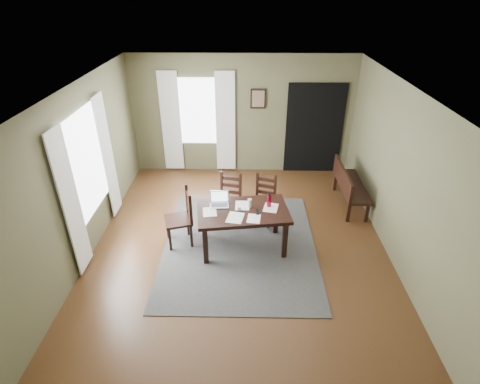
{
  "coord_description": "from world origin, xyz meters",
  "views": [
    {
      "loc": [
        0.1,
        -5.2,
        4.03
      ],
      "look_at": [
        0.0,
        0.3,
        0.9
      ],
      "focal_mm": 28.0,
      "sensor_mm": 36.0,
      "label": 1
    }
  ],
  "objects_px": {
    "chair_back_left": "(229,200)",
    "chair_back_right": "(264,200)",
    "bench": "(348,184)",
    "laptop": "(219,201)",
    "water_bottle": "(269,200)",
    "dining_table": "(243,215)",
    "chair_end": "(181,218)"
  },
  "relations": [
    {
      "from": "bench",
      "to": "laptop",
      "type": "bearing_deg",
      "value": 116.98
    },
    {
      "from": "dining_table",
      "to": "bench",
      "type": "distance_m",
      "value": 2.55
    },
    {
      "from": "chair_end",
      "to": "laptop",
      "type": "bearing_deg",
      "value": 78.0
    },
    {
      "from": "bench",
      "to": "laptop",
      "type": "distance_m",
      "value": 2.81
    },
    {
      "from": "bench",
      "to": "chair_end",
      "type": "bearing_deg",
      "value": 112.83
    },
    {
      "from": "bench",
      "to": "water_bottle",
      "type": "distance_m",
      "value": 2.16
    },
    {
      "from": "chair_back_left",
      "to": "bench",
      "type": "relative_size",
      "value": 0.67
    },
    {
      "from": "dining_table",
      "to": "chair_back_right",
      "type": "bearing_deg",
      "value": 57.05
    },
    {
      "from": "laptop",
      "to": "water_bottle",
      "type": "distance_m",
      "value": 0.83
    },
    {
      "from": "water_bottle",
      "to": "chair_back_right",
      "type": "bearing_deg",
      "value": 94.23
    },
    {
      "from": "dining_table",
      "to": "water_bottle",
      "type": "relative_size",
      "value": 6.39
    },
    {
      "from": "chair_back_left",
      "to": "laptop",
      "type": "xyz_separation_m",
      "value": [
        -0.13,
        -0.61,
        0.34
      ]
    },
    {
      "from": "bench",
      "to": "water_bottle",
      "type": "relative_size",
      "value": 5.76
    },
    {
      "from": "bench",
      "to": "chair_back_left",
      "type": "bearing_deg",
      "value": 105.59
    },
    {
      "from": "dining_table",
      "to": "chair_back_right",
      "type": "xyz_separation_m",
      "value": [
        0.38,
        0.81,
        -0.21
      ]
    },
    {
      "from": "chair_back_right",
      "to": "water_bottle",
      "type": "relative_size",
      "value": 3.71
    },
    {
      "from": "water_bottle",
      "to": "laptop",
      "type": "bearing_deg",
      "value": 176.21
    },
    {
      "from": "dining_table",
      "to": "laptop",
      "type": "xyz_separation_m",
      "value": [
        -0.39,
        0.18,
        0.15
      ]
    },
    {
      "from": "chair_back_right",
      "to": "bench",
      "type": "height_order",
      "value": "chair_back_right"
    },
    {
      "from": "dining_table",
      "to": "water_bottle",
      "type": "height_order",
      "value": "water_bottle"
    },
    {
      "from": "dining_table",
      "to": "chair_back_left",
      "type": "bearing_deg",
      "value": 100.89
    },
    {
      "from": "chair_end",
      "to": "bench",
      "type": "distance_m",
      "value": 3.41
    },
    {
      "from": "chair_back_left",
      "to": "laptop",
      "type": "bearing_deg",
      "value": -87.78
    },
    {
      "from": "chair_end",
      "to": "water_bottle",
      "type": "xyz_separation_m",
      "value": [
        1.48,
        0.0,
        0.37
      ]
    },
    {
      "from": "bench",
      "to": "laptop",
      "type": "xyz_separation_m",
      "value": [
        -2.49,
        -1.27,
        0.32
      ]
    },
    {
      "from": "chair_back_left",
      "to": "water_bottle",
      "type": "bearing_deg",
      "value": -29.48
    },
    {
      "from": "chair_back_left",
      "to": "chair_back_right",
      "type": "xyz_separation_m",
      "value": [
        0.65,
        0.03,
        -0.02
      ]
    },
    {
      "from": "water_bottle",
      "to": "bench",
      "type": "bearing_deg",
      "value": 38.47
    },
    {
      "from": "bench",
      "to": "water_bottle",
      "type": "bearing_deg",
      "value": 128.47
    },
    {
      "from": "chair_back_right",
      "to": "laptop",
      "type": "height_order",
      "value": "laptop"
    },
    {
      "from": "dining_table",
      "to": "chair_end",
      "type": "relative_size",
      "value": 1.56
    },
    {
      "from": "dining_table",
      "to": "water_bottle",
      "type": "distance_m",
      "value": 0.49
    }
  ]
}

